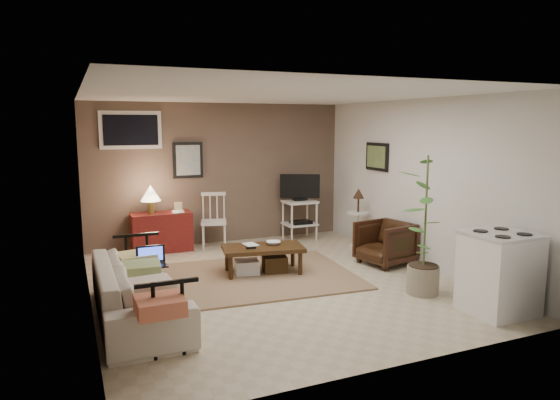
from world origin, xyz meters
name	(u,v)px	position (x,y,z in m)	size (l,w,h in m)	color
floor	(276,283)	(0.00, 0.00, 0.00)	(5.00, 5.00, 0.00)	#C1B293
art_back	(188,160)	(-0.55, 2.48, 1.45)	(0.50, 0.03, 0.60)	black
art_right	(377,157)	(2.23, 1.05, 1.52)	(0.03, 0.60, 0.45)	black
window	(131,130)	(-1.45, 2.48, 1.95)	(0.96, 0.03, 0.60)	silver
rug	(260,276)	(-0.11, 0.31, 0.01)	(2.49, 1.99, 0.02)	#8B6A50
coffee_table	(262,258)	(-0.02, 0.42, 0.23)	(1.17, 0.75, 0.41)	#39210F
sofa	(138,281)	(-1.80, -0.55, 0.41)	(2.09, 0.61, 0.82)	beige
sofa_pillows	(146,279)	(-1.75, -0.79, 0.50)	(0.40, 1.99, 0.14)	beige
sofa_end_rails	(150,285)	(-1.68, -0.55, 0.35)	(0.56, 2.09, 0.70)	black
laptop	(151,260)	(-1.60, -0.19, 0.53)	(0.32, 0.23, 0.22)	black
red_console	(161,228)	(-1.08, 2.23, 0.38)	(0.95, 0.42, 1.09)	maroon
spindle_chair	(214,222)	(-0.22, 2.15, 0.43)	(0.51, 0.51, 0.91)	silver
tv_stand	(300,205)	(1.35, 2.11, 0.62)	(0.65, 0.45, 1.17)	silver
side_table	(358,211)	(1.99, 1.21, 0.62)	(0.37, 0.37, 1.00)	silver
armchair	(385,241)	(1.81, 0.17, 0.35)	(0.68, 0.64, 0.70)	black
potted_plant	(425,220)	(1.48, -1.09, 0.91)	(0.43, 0.43, 1.71)	gray
stove	(499,273)	(1.83, -1.91, 0.45)	(0.69, 0.64, 0.90)	white
bowl	(273,238)	(0.16, 0.45, 0.49)	(0.20, 0.05, 0.20)	#39210F
book_table	(245,238)	(-0.24, 0.52, 0.51)	(0.17, 0.02, 0.23)	#39210F
book_console	(172,205)	(-0.90, 2.16, 0.75)	(0.18, 0.02, 0.24)	#39210F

